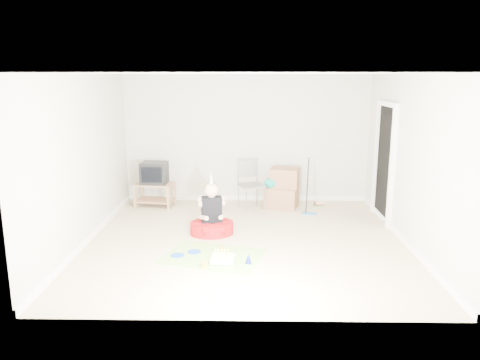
{
  "coord_description": "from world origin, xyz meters",
  "views": [
    {
      "loc": [
        0.03,
        -7.06,
        2.57
      ],
      "look_at": [
        -0.1,
        0.4,
        0.9
      ],
      "focal_mm": 35.0,
      "sensor_mm": 36.0,
      "label": 1
    }
  ],
  "objects_px": {
    "tv_stand": "(155,193)",
    "crt_tv": "(154,173)",
    "birthday_cake": "(223,260)",
    "cardboard_boxes": "(282,189)",
    "seated_woman": "(212,221)",
    "folding_chair": "(252,186)"
  },
  "relations": [
    {
      "from": "folding_chair",
      "to": "cardboard_boxes",
      "type": "distance_m",
      "value": 0.62
    },
    {
      "from": "crt_tv",
      "to": "folding_chair",
      "type": "bearing_deg",
      "value": -1.42
    },
    {
      "from": "tv_stand",
      "to": "birthday_cake",
      "type": "distance_m",
      "value": 3.29
    },
    {
      "from": "cardboard_boxes",
      "to": "birthday_cake",
      "type": "distance_m",
      "value": 3.06
    },
    {
      "from": "seated_woman",
      "to": "cardboard_boxes",
      "type": "bearing_deg",
      "value": 51.96
    },
    {
      "from": "crt_tv",
      "to": "cardboard_boxes",
      "type": "height_order",
      "value": "crt_tv"
    },
    {
      "from": "crt_tv",
      "to": "tv_stand",
      "type": "bearing_deg",
      "value": 120.63
    },
    {
      "from": "crt_tv",
      "to": "folding_chair",
      "type": "distance_m",
      "value": 1.96
    },
    {
      "from": "folding_chair",
      "to": "birthday_cake",
      "type": "relative_size",
      "value": 2.81
    },
    {
      "from": "folding_chair",
      "to": "cardboard_boxes",
      "type": "relative_size",
      "value": 1.23
    },
    {
      "from": "seated_woman",
      "to": "birthday_cake",
      "type": "relative_size",
      "value": 3.0
    },
    {
      "from": "seated_woman",
      "to": "birthday_cake",
      "type": "distance_m",
      "value": 1.27
    },
    {
      "from": "seated_woman",
      "to": "crt_tv",
      "type": "bearing_deg",
      "value": 127.1
    },
    {
      "from": "tv_stand",
      "to": "crt_tv",
      "type": "relative_size",
      "value": 1.63
    },
    {
      "from": "tv_stand",
      "to": "seated_woman",
      "type": "distance_m",
      "value": 2.11
    },
    {
      "from": "folding_chair",
      "to": "birthday_cake",
      "type": "distance_m",
      "value": 2.79
    },
    {
      "from": "tv_stand",
      "to": "seated_woman",
      "type": "height_order",
      "value": "seated_woman"
    },
    {
      "from": "cardboard_boxes",
      "to": "seated_woman",
      "type": "bearing_deg",
      "value": -128.04
    },
    {
      "from": "tv_stand",
      "to": "folding_chair",
      "type": "distance_m",
      "value": 1.96
    },
    {
      "from": "folding_chair",
      "to": "cardboard_boxes",
      "type": "xyz_separation_m",
      "value": [
        0.6,
        0.13,
        -0.09
      ]
    },
    {
      "from": "tv_stand",
      "to": "crt_tv",
      "type": "height_order",
      "value": "crt_tv"
    },
    {
      "from": "cardboard_boxes",
      "to": "birthday_cake",
      "type": "xyz_separation_m",
      "value": [
        -1.02,
        -2.86,
        -0.33
      ]
    }
  ]
}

